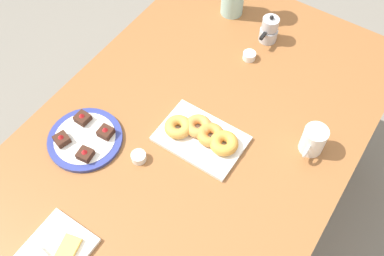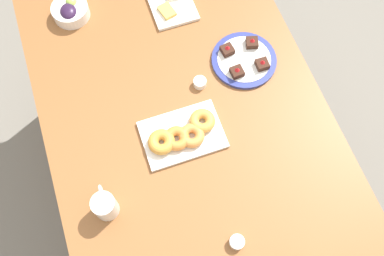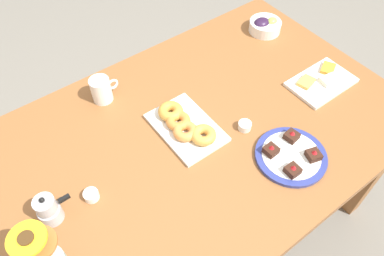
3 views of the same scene
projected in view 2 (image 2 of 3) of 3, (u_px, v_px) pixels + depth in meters
ground_plane at (192, 187)px, 2.18m from camera, size 6.00×6.00×0.00m
dining_table at (192, 141)px, 1.58m from camera, size 1.60×1.00×0.74m
coffee_mug at (105, 206)px, 1.35m from camera, size 0.11×0.08×0.10m
grape_bowl at (70, 11)px, 1.67m from camera, size 0.14×0.14×0.07m
croissant_platter at (182, 135)px, 1.47m from camera, size 0.19×0.28×0.05m
jam_cup_honey at (237, 242)px, 1.34m from camera, size 0.05×0.05×0.03m
jam_cup_berry at (200, 82)px, 1.56m from camera, size 0.05×0.05×0.03m
dessert_plate at (244, 60)px, 1.60m from camera, size 0.24×0.24×0.05m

